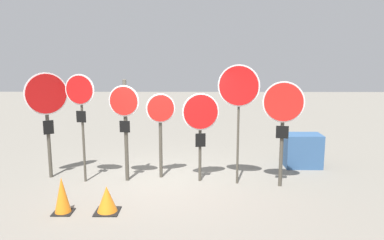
{
  "coord_description": "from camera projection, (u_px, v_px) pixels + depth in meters",
  "views": [
    {
      "loc": [
        0.71,
        -8.12,
        2.86
      ],
      "look_at": [
        0.65,
        0.0,
        1.41
      ],
      "focal_mm": 35.0,
      "sensor_mm": 36.0,
      "label": 1
    }
  ],
  "objects": [
    {
      "name": "stop_sign_2",
      "position": [
        125.0,
        115.0,
        8.26
      ],
      "size": [
        0.68,
        0.19,
        2.3
      ],
      "rotation": [
        0.0,
        0.0,
        -0.16
      ],
      "color": "#474238",
      "rests_on": "ground"
    },
    {
      "name": "storage_crate",
      "position": [
        303.0,
        151.0,
        9.52
      ],
      "size": [
        0.91,
        0.61,
        0.85
      ],
      "color": "#335684",
      "rests_on": "ground"
    },
    {
      "name": "stop_sign_4",
      "position": [
        201.0,
        119.0,
        8.23
      ],
      "size": [
        0.81,
        0.18,
        2.01
      ],
      "rotation": [
        0.0,
        0.0,
        0.16
      ],
      "color": "#474238",
      "rests_on": "ground"
    },
    {
      "name": "traffic_cone_0",
      "position": [
        107.0,
        199.0,
        6.8
      ],
      "size": [
        0.44,
        0.44,
        0.49
      ],
      "color": "black",
      "rests_on": "ground"
    },
    {
      "name": "stop_sign_3",
      "position": [
        161.0,
        119.0,
        8.49
      ],
      "size": [
        0.65,
        0.2,
        1.98
      ],
      "rotation": [
        0.0,
        0.0,
        0.25
      ],
      "color": "#474238",
      "rests_on": "ground"
    },
    {
      "name": "ground_plane",
      "position": [
        164.0,
        181.0,
        8.5
      ],
      "size": [
        40.0,
        40.0,
        0.0
      ],
      "primitive_type": "plane",
      "color": "gray"
    },
    {
      "name": "stop_sign_5",
      "position": [
        239.0,
        92.0,
        7.96
      ],
      "size": [
        0.88,
        0.25,
        2.64
      ],
      "rotation": [
        0.0,
        0.0,
        -0.24
      ],
      "color": "#474238",
      "rests_on": "ground"
    },
    {
      "name": "stop_sign_1",
      "position": [
        80.0,
        101.0,
        8.12
      ],
      "size": [
        0.66,
        0.16,
        2.43
      ],
      "rotation": [
        0.0,
        0.0,
        -0.18
      ],
      "color": "#474238",
      "rests_on": "ground"
    },
    {
      "name": "stop_sign_6",
      "position": [
        283.0,
        113.0,
        7.86
      ],
      "size": [
        0.86,
        0.2,
        2.3
      ],
      "rotation": [
        0.0,
        0.0,
        -0.18
      ],
      "color": "#474238",
      "rests_on": "ground"
    },
    {
      "name": "traffic_cone_1",
      "position": [
        62.0,
        195.0,
        6.75
      ],
      "size": [
        0.35,
        0.35,
        0.68
      ],
      "color": "black",
      "rests_on": "ground"
    },
    {
      "name": "stop_sign_0",
      "position": [
        47.0,
        104.0,
        8.43
      ],
      "size": [
        0.8,
        0.56,
        2.45
      ],
      "rotation": [
        0.0,
        0.0,
        0.6
      ],
      "color": "#474238",
      "rests_on": "ground"
    }
  ]
}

